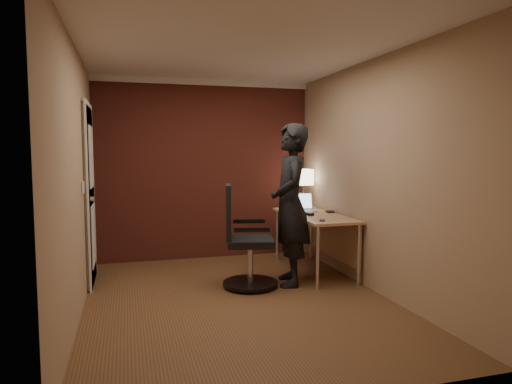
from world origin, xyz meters
TOP-DOWN VIEW (x-y plane):
  - room at (-0.27, 1.54)m, footprint 4.00×4.00m
  - desk at (1.25, 0.82)m, footprint 0.60×1.50m
  - desk_lamp at (1.30, 1.47)m, footprint 0.22×0.22m
  - laptop at (1.15, 1.15)m, footprint 0.35×0.28m
  - mouse at (1.08, 0.72)m, footprint 0.08×0.11m
  - phone at (1.05, 0.28)m, footprint 0.10×0.13m
  - wallet at (1.43, 0.89)m, footprint 0.10×0.12m
  - office_chair at (0.17, 0.41)m, footprint 0.61×0.69m
  - person at (0.71, 0.40)m, footprint 0.57×0.74m

SIDE VIEW (x-z plane):
  - office_chair at x=0.17m, z-range -0.07..1.06m
  - desk at x=1.25m, z-range 0.24..0.97m
  - phone at x=1.05m, z-range 0.73..0.74m
  - wallet at x=1.43m, z-range 0.73..0.75m
  - mouse at x=1.08m, z-range 0.73..0.76m
  - laptop at x=1.15m, z-range 0.68..0.91m
  - person at x=0.71m, z-range 0.00..1.82m
  - desk_lamp at x=1.30m, z-range 0.88..1.41m
  - room at x=-0.27m, z-range -0.63..3.37m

